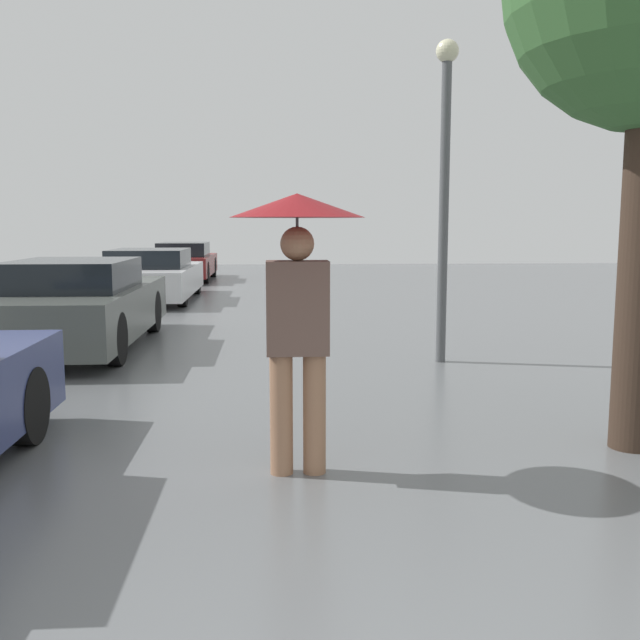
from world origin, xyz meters
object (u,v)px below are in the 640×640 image
parked_car_farthest (185,262)px  pedestrian (297,271)px  street_lamp (445,169)px  parked_car_second (77,305)px  parked_car_third (152,276)px

parked_car_farthest → pedestrian: bearing=-80.7°
parked_car_farthest → street_lamp: bearing=-70.5°
parked_car_farthest → parked_car_second: bearing=-90.2°
parked_car_second → street_lamp: size_ratio=1.15×
parked_car_second → parked_car_third: 6.30m
pedestrian → parked_car_farthest: (-2.87, 17.54, -0.86)m
parked_car_farthest → street_lamp: 14.54m
parked_car_second → parked_car_farthest: 12.21m
parked_car_third → parked_car_farthest: size_ratio=1.06×
pedestrian → parked_car_third: size_ratio=0.43×
street_lamp → parked_car_farthest: bearing=109.5°
parked_car_second → parked_car_third: (-0.00, 6.30, -0.05)m
parked_car_farthest → parked_car_third: bearing=-90.4°
pedestrian → parked_car_second: 6.13m
pedestrian → parked_car_third: pedestrian is taller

